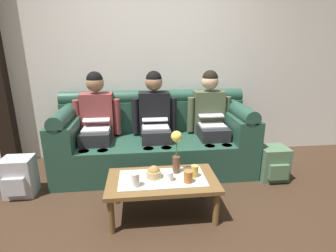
{
  "coord_description": "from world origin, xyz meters",
  "views": [
    {
      "loc": [
        -0.18,
        -1.89,
        1.5
      ],
      "look_at": [
        0.12,
        0.75,
        0.68
      ],
      "focal_mm": 27.66,
      "sensor_mm": 36.0,
      "label": 1
    }
  ],
  "objects_px": {
    "person_right": "(210,116)",
    "cup_far_center": "(195,171)",
    "snack_bowl": "(154,173)",
    "cup_near_right": "(188,177)",
    "cup_near_left": "(135,180)",
    "couch": "(155,140)",
    "person_left": "(97,120)",
    "backpack_left": "(19,177)",
    "flower_vase": "(176,149)",
    "person_middle": "(155,118)",
    "coffee_table": "(162,183)",
    "backpack_right": "(273,163)",
    "cup_far_left": "(170,176)"
  },
  "relations": [
    {
      "from": "cup_far_left",
      "to": "person_right",
      "type": "bearing_deg",
      "value": 58.11
    },
    {
      "from": "person_right",
      "to": "cup_near_left",
      "type": "bearing_deg",
      "value": -130.69
    },
    {
      "from": "cup_near_right",
      "to": "backpack_left",
      "type": "relative_size",
      "value": 0.25
    },
    {
      "from": "person_middle",
      "to": "couch",
      "type": "bearing_deg",
      "value": 90.0
    },
    {
      "from": "coffee_table",
      "to": "cup_near_right",
      "type": "distance_m",
      "value": 0.26
    },
    {
      "from": "person_left",
      "to": "coffee_table",
      "type": "distance_m",
      "value": 1.25
    },
    {
      "from": "person_left",
      "to": "backpack_left",
      "type": "distance_m",
      "value": 1.0
    },
    {
      "from": "person_left",
      "to": "person_right",
      "type": "relative_size",
      "value": 1.0
    },
    {
      "from": "person_left",
      "to": "snack_bowl",
      "type": "xyz_separation_m",
      "value": [
        0.62,
        -0.95,
        -0.25
      ]
    },
    {
      "from": "person_right",
      "to": "coffee_table",
      "type": "bearing_deg",
      "value": -125.6
    },
    {
      "from": "coffee_table",
      "to": "backpack_left",
      "type": "distance_m",
      "value": 1.53
    },
    {
      "from": "person_right",
      "to": "cup_near_left",
      "type": "xyz_separation_m",
      "value": [
        -0.94,
        -1.09,
        -0.23
      ]
    },
    {
      "from": "cup_near_left",
      "to": "cup_far_center",
      "type": "bearing_deg",
      "value": 11.64
    },
    {
      "from": "person_middle",
      "to": "snack_bowl",
      "type": "distance_m",
      "value": 0.99
    },
    {
      "from": "snack_bowl",
      "to": "cup_near_right",
      "type": "distance_m",
      "value": 0.31
    },
    {
      "from": "coffee_table",
      "to": "flower_vase",
      "type": "distance_m",
      "value": 0.33
    },
    {
      "from": "backpack_right",
      "to": "person_right",
      "type": "bearing_deg",
      "value": 144.87
    },
    {
      "from": "coffee_table",
      "to": "snack_bowl",
      "type": "distance_m",
      "value": 0.12
    },
    {
      "from": "cup_near_right",
      "to": "backpack_right",
      "type": "distance_m",
      "value": 1.3
    },
    {
      "from": "person_middle",
      "to": "snack_bowl",
      "type": "xyz_separation_m",
      "value": [
        -0.07,
        -0.95,
        -0.25
      ]
    },
    {
      "from": "cup_far_center",
      "to": "backpack_right",
      "type": "xyz_separation_m",
      "value": [
        1.05,
        0.53,
        -0.23
      ]
    },
    {
      "from": "person_middle",
      "to": "coffee_table",
      "type": "distance_m",
      "value": 1.03
    },
    {
      "from": "couch",
      "to": "cup_near_right",
      "type": "distance_m",
      "value": 1.1
    },
    {
      "from": "cup_far_center",
      "to": "backpack_left",
      "type": "bearing_deg",
      "value": 164.25
    },
    {
      "from": "coffee_table",
      "to": "cup_near_left",
      "type": "relative_size",
      "value": 8.23
    },
    {
      "from": "couch",
      "to": "person_middle",
      "type": "relative_size",
      "value": 1.92
    },
    {
      "from": "couch",
      "to": "cup_near_right",
      "type": "relative_size",
      "value": 22.37
    },
    {
      "from": "cup_far_center",
      "to": "backpack_right",
      "type": "bearing_deg",
      "value": 26.73
    },
    {
      "from": "flower_vase",
      "to": "couch",
      "type": "bearing_deg",
      "value": 99.0
    },
    {
      "from": "person_left",
      "to": "person_right",
      "type": "distance_m",
      "value": 1.39
    },
    {
      "from": "person_left",
      "to": "cup_near_left",
      "type": "height_order",
      "value": "person_left"
    },
    {
      "from": "couch",
      "to": "backpack_left",
      "type": "relative_size",
      "value": 5.67
    },
    {
      "from": "cup_near_right",
      "to": "couch",
      "type": "bearing_deg",
      "value": 101.33
    },
    {
      "from": "person_middle",
      "to": "cup_near_right",
      "type": "height_order",
      "value": "person_middle"
    },
    {
      "from": "coffee_table",
      "to": "cup_far_left",
      "type": "height_order",
      "value": "cup_far_left"
    },
    {
      "from": "person_left",
      "to": "backpack_left",
      "type": "bearing_deg",
      "value": -146.79
    },
    {
      "from": "person_left",
      "to": "snack_bowl",
      "type": "height_order",
      "value": "person_left"
    },
    {
      "from": "person_middle",
      "to": "backpack_left",
      "type": "relative_size",
      "value": 2.96
    },
    {
      "from": "person_left",
      "to": "snack_bowl",
      "type": "bearing_deg",
      "value": -56.82
    },
    {
      "from": "person_right",
      "to": "cup_far_center",
      "type": "bearing_deg",
      "value": -112.4
    },
    {
      "from": "person_left",
      "to": "person_middle",
      "type": "relative_size",
      "value": 1.0
    },
    {
      "from": "cup_far_left",
      "to": "backpack_left",
      "type": "xyz_separation_m",
      "value": [
        -1.5,
        0.54,
        -0.21
      ]
    },
    {
      "from": "coffee_table",
      "to": "person_right",
      "type": "bearing_deg",
      "value": 54.4
    },
    {
      "from": "person_middle",
      "to": "flower_vase",
      "type": "xyz_separation_m",
      "value": [
        0.14,
        -0.88,
        -0.06
      ]
    },
    {
      "from": "cup_near_left",
      "to": "snack_bowl",
      "type": "bearing_deg",
      "value": 39.55
    },
    {
      "from": "flower_vase",
      "to": "backpack_left",
      "type": "xyz_separation_m",
      "value": [
        -1.59,
        0.39,
        -0.4
      ]
    },
    {
      "from": "couch",
      "to": "cup_near_right",
      "type": "xyz_separation_m",
      "value": [
        0.22,
        -1.08,
        0.05
      ]
    },
    {
      "from": "person_right",
      "to": "person_middle",
      "type": "bearing_deg",
      "value": 179.97
    },
    {
      "from": "couch",
      "to": "flower_vase",
      "type": "height_order",
      "value": "couch"
    },
    {
      "from": "cup_near_right",
      "to": "flower_vase",
      "type": "bearing_deg",
      "value": 111.33
    }
  ]
}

